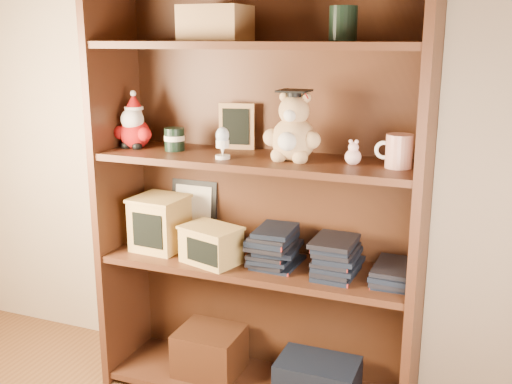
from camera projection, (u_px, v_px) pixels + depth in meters
bookcase at (260, 199)px, 2.22m from camera, size 1.20×0.35×1.60m
shelf_lower at (256, 265)px, 2.24m from camera, size 1.14×0.33×0.02m
shelf_upper at (256, 160)px, 2.14m from camera, size 1.14×0.33×0.02m
santa_plush at (134, 127)px, 2.28m from camera, size 0.16×0.12×0.23m
teachers_tin at (174, 139)px, 2.24m from camera, size 0.08×0.08×0.09m
chalkboard_plaque at (237, 127)px, 2.26m from camera, size 0.14×0.09×0.17m
egg_cup at (223, 142)px, 2.08m from camera, size 0.05×0.05×0.11m
grad_teddy_bear at (293, 133)px, 2.05m from camera, size 0.20×0.18×0.25m
pink_figurine at (353, 155)px, 2.00m from camera, size 0.06×0.06×0.09m
teacher_mug at (398, 151)px, 1.94m from camera, size 0.12×0.09×0.11m
certificate_frame at (194, 211)px, 2.44m from camera, size 0.20×0.05×0.25m
treats_box at (160, 223)px, 2.35m from camera, size 0.21×0.21×0.21m
pencils_box at (211, 244)px, 2.21m from camera, size 0.25×0.21×0.14m
book_stack_left at (275, 246)px, 2.19m from camera, size 0.14×0.20×0.14m
book_stack_mid at (337, 257)px, 2.11m from camera, size 0.14×0.20×0.13m
book_stack_right at (391, 273)px, 2.05m from camera, size 0.14×0.20×0.06m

